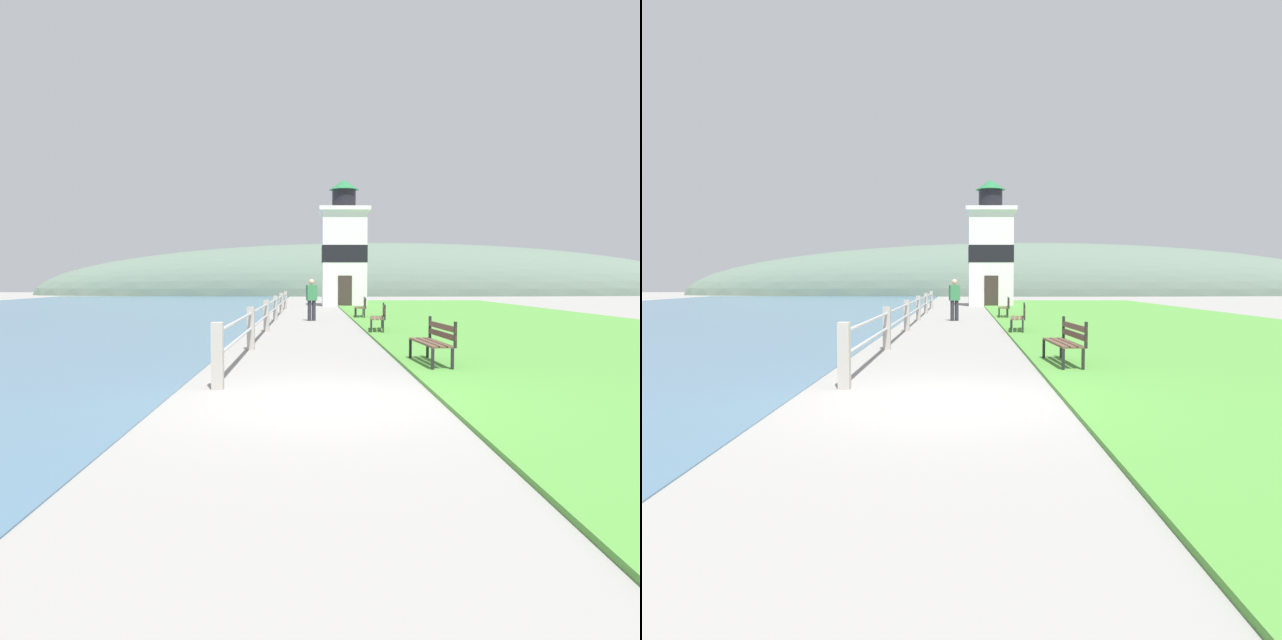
{
  "view_description": "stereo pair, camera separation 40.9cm",
  "coord_description": "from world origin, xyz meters",
  "views": [
    {
      "loc": [
        -0.15,
        -8.65,
        1.7
      ],
      "look_at": [
        0.22,
        13.22,
        0.3
      ],
      "focal_mm": 35.0,
      "sensor_mm": 36.0,
      "label": 1
    },
    {
      "loc": [
        0.26,
        -8.66,
        1.7
      ],
      "look_at": [
        0.22,
        13.22,
        0.3
      ],
      "focal_mm": 35.0,
      "sensor_mm": 36.0,
      "label": 2
    }
  ],
  "objects": [
    {
      "name": "distant_hillside",
      "position": [
        8.0,
        63.66,
        0.0
      ],
      "size": [
        80.0,
        16.0,
        12.0
      ],
      "color": "#566B5B",
      "rests_on": "ground_plane"
    },
    {
      "name": "lighthouse",
      "position": [
        2.15,
        33.01,
        3.63
      ],
      "size": [
        3.31,
        3.31,
        8.33
      ],
      "color": "white",
      "rests_on": "ground_plane"
    },
    {
      "name": "seawall_railing",
      "position": [
        -1.58,
        14.81,
        0.61
      ],
      "size": [
        0.18,
        27.79,
        1.05
      ],
      "color": "#A8A399",
      "rests_on": "ground_plane"
    },
    {
      "name": "grass_verge",
      "position": [
        7.68,
        16.83,
        0.03
      ],
      "size": [
        12.0,
        50.5,
        0.06
      ],
      "color": "#4C8E38",
      "rests_on": "ground_plane"
    },
    {
      "name": "ground_plane",
      "position": [
        0.0,
        0.0,
        0.0
      ],
      "size": [
        160.0,
        160.0,
        0.0
      ],
      "primitive_type": "plane",
      "color": "gray"
    },
    {
      "name": "park_bench_midway",
      "position": [
        2.15,
        11.65,
        0.54
      ],
      "size": [
        0.64,
        1.83,
        0.94
      ],
      "rotation": [
        0.0,
        0.0,
        3.05
      ],
      "color": "brown",
      "rests_on": "ground_plane"
    },
    {
      "name": "park_bench_near",
      "position": [
        2.32,
        3.56,
        0.54
      ],
      "size": [
        0.6,
        1.84,
        0.94
      ],
      "rotation": [
        0.0,
        0.0,
        3.21
      ],
      "color": "brown",
      "rests_on": "ground_plane"
    },
    {
      "name": "park_bench_far",
      "position": [
        2.2,
        19.35,
        0.54
      ],
      "size": [
        0.55,
        1.67,
        0.94
      ],
      "rotation": [
        0.0,
        0.0,
        3.09
      ],
      "color": "brown",
      "rests_on": "ground_plane"
    },
    {
      "name": "person_strolling",
      "position": [
        -0.06,
        17.41,
        0.95
      ],
      "size": [
        0.48,
        0.35,
        1.74
      ],
      "rotation": [
        0.0,
        0.0,
        1.89
      ],
      "color": "#28282D",
      "rests_on": "ground_plane"
    }
  ]
}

